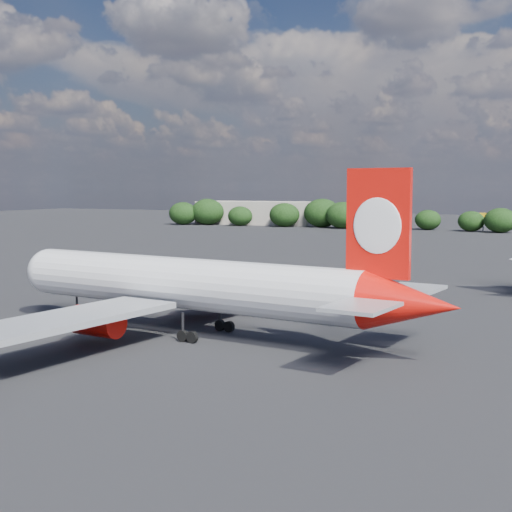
% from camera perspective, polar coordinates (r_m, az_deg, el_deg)
% --- Properties ---
extents(ground, '(500.00, 500.00, 0.00)m').
position_cam_1_polar(ground, '(103.96, 2.94, -1.70)').
color(ground, black).
rests_on(ground, ground).
extents(qantas_airliner, '(44.48, 42.41, 14.51)m').
position_cam_1_polar(qantas_airliner, '(62.78, -4.56, -2.43)').
color(qantas_airliner, white).
rests_on(qantas_airliner, ground).
extents(terminal_building, '(42.00, 16.00, 8.00)m').
position_cam_1_polar(terminal_building, '(250.23, 0.20, 3.48)').
color(terminal_building, '#A2988C').
rests_on(terminal_building, ground).
extents(highway_sign, '(6.00, 0.30, 4.50)m').
position_cam_1_polar(highway_sign, '(219.40, 9.73, 2.87)').
color(highway_sign, '#125E27').
rests_on(highway_sign, ground).
extents(billboard_yellow, '(5.00, 0.30, 5.50)m').
position_cam_1_polar(billboard_yellow, '(219.66, 17.73, 2.89)').
color(billboard_yellow, gold).
rests_on(billboard_yellow, ground).
extents(horizon_treeline, '(203.20, 14.08, 9.25)m').
position_cam_1_polar(horizon_treeline, '(219.45, 15.98, 2.96)').
color(horizon_treeline, black).
rests_on(horizon_treeline, ground).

